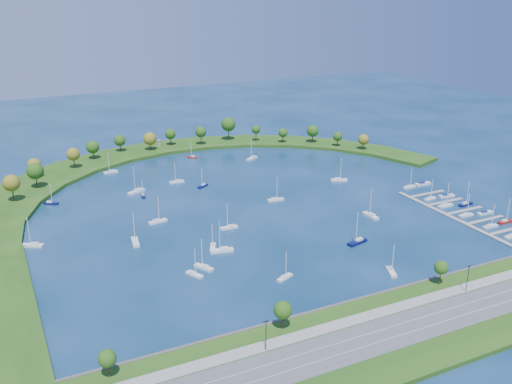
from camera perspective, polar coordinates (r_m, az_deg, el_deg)
name	(u,v)px	position (r m, az deg, el deg)	size (l,w,h in m)	color
ground	(251,204)	(289.78, -0.46, -1.20)	(700.00, 700.00, 0.00)	#072B43
south_shoreline	(414,324)	(197.24, 15.48, -12.58)	(420.00, 43.10, 11.60)	#1F4813
breakwater	(136,187)	(318.30, -11.83, 0.53)	(286.74, 247.64, 2.00)	#1F4813
breakwater_trees	(155,148)	(355.86, -10.00, 4.37)	(237.05, 90.10, 16.18)	#382314
harbor_tower	(159,143)	(392.91, -9.62, 4.86)	(2.60, 2.60, 3.85)	gray
dock_system	(468,217)	(291.38, 20.31, -2.31)	(24.28, 82.00, 1.60)	gray
moored_boat_0	(357,241)	(250.08, 10.06, -4.85)	(10.28, 4.92, 14.57)	#0A0E40
moored_boat_1	(285,277)	(218.61, 2.88, -8.41)	(7.68, 4.91, 10.98)	white
moored_boat_2	(135,241)	(251.71, -11.92, -4.82)	(4.04, 9.91, 14.15)	white
moored_boat_3	(339,179)	(326.61, 8.24, 1.26)	(9.48, 5.88, 13.52)	white
moored_boat_4	(143,195)	(305.17, -11.19, -0.30)	(2.93, 6.93, 9.88)	#0A0E40
moored_boat_5	(203,185)	(315.25, -5.32, 0.67)	(7.19, 5.64, 10.65)	#0A0E40
moored_boat_6	(229,227)	(260.98, -2.70, -3.48)	(8.30, 2.65, 12.07)	white
moored_boat_7	(276,199)	(293.87, 1.95, -0.71)	(8.67, 3.29, 12.43)	white
moored_boat_8	(111,171)	(347.81, -14.25, 2.00)	(8.32, 2.34, 12.22)	white
moored_boat_9	(204,267)	(226.35, -5.20, -7.41)	(6.21, 8.68, 12.61)	white
moored_boat_10	(177,181)	(323.27, -7.88, 1.07)	(8.49, 2.97, 12.26)	white
moored_boat_11	(137,191)	(311.52, -11.80, 0.10)	(10.28, 6.80, 14.75)	white
moored_boat_12	(371,215)	(278.92, 11.36, -2.26)	(2.88, 9.68, 14.15)	white
moored_boat_13	(213,246)	(242.63, -4.32, -5.42)	(5.14, 7.88, 11.29)	white
moored_boat_14	(33,245)	(261.14, -21.33, -4.90)	(9.22, 6.68, 13.42)	white
moored_boat_15	(194,274)	(221.73, -6.15, -8.07)	(5.36, 7.81, 11.27)	white
moored_boat_16	(252,158)	(363.78, -0.39, 3.43)	(9.39, 6.90, 13.71)	white
moored_boat_17	(51,203)	(307.15, -19.73, -1.00)	(7.34, 5.72, 10.86)	#0A0E40
moored_boat_18	(222,250)	(239.30, -3.40, -5.75)	(10.03, 4.67, 14.23)	white
moored_boat_19	(391,271)	(228.43, 13.31, -7.64)	(5.32, 8.50, 12.12)	white
moored_boat_20	(158,221)	(270.95, -9.75, -2.84)	(9.01, 3.68, 12.86)	white
moored_boat_21	(192,157)	(368.79, -6.36, 3.51)	(6.14, 5.89, 9.78)	maroon
docked_boat_0	(512,236)	(275.89, 24.13, -3.98)	(7.72, 2.39, 11.26)	white
docked_boat_2	(490,226)	(283.04, 22.29, -3.11)	(7.75, 2.28, 11.35)	white
docked_boat_3	(505,221)	(291.11, 23.56, -2.66)	(8.05, 2.29, 11.83)	maroon
docked_boat_4	(466,214)	(292.24, 20.16, -2.11)	(7.75, 2.71, 11.18)	white
docked_boat_5	(485,213)	(298.45, 21.82, -1.93)	(8.60, 2.55, 1.75)	white
docked_boat_6	(445,205)	(301.07, 18.32, -1.24)	(8.55, 2.54, 12.50)	white
docked_boat_7	(466,204)	(306.32, 20.12, -1.09)	(8.70, 3.33, 12.47)	#0A0E40
docked_boat_8	(430,198)	(308.52, 16.92, -0.58)	(7.52, 2.99, 10.76)	white
docked_boat_9	(446,196)	(315.02, 18.42, -0.36)	(9.01, 3.40, 1.79)	white
docked_boat_10	(409,186)	(323.14, 15.01, 0.54)	(7.92, 2.86, 11.41)	white
docked_boat_11	(423,184)	(330.08, 16.24, 0.80)	(9.66, 2.77, 1.97)	white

